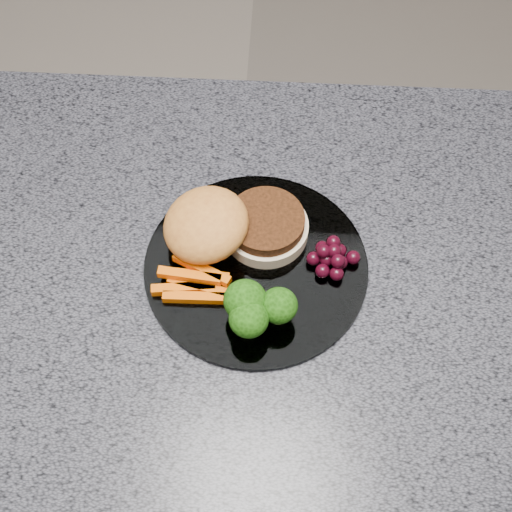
% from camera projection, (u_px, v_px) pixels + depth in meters
% --- Properties ---
extents(island_cabinet, '(1.20, 0.60, 0.86)m').
position_uv_depth(island_cabinet, '(203.00, 403.00, 1.23)').
color(island_cabinet, brown).
rests_on(island_cabinet, ground).
extents(countertop, '(1.20, 0.60, 0.04)m').
position_uv_depth(countertop, '(178.00, 273.00, 0.85)').
color(countertop, '#4B4C56').
rests_on(countertop, island_cabinet).
extents(plate, '(0.26, 0.26, 0.01)m').
position_uv_depth(plate, '(256.00, 266.00, 0.83)').
color(plate, white).
rests_on(plate, countertop).
extents(burger, '(0.19, 0.14, 0.06)m').
position_uv_depth(burger, '(228.00, 227.00, 0.82)').
color(burger, beige).
rests_on(burger, plate).
extents(carrot_sticks, '(0.09, 0.06, 0.02)m').
position_uv_depth(carrot_sticks, '(194.00, 282.00, 0.80)').
color(carrot_sticks, '#E35A03').
rests_on(carrot_sticks, plate).
extents(broccoli, '(0.08, 0.07, 0.06)m').
position_uv_depth(broccoli, '(255.00, 308.00, 0.76)').
color(broccoli, '#5C9134').
rests_on(broccoli, plate).
extents(grape_bunch, '(0.06, 0.05, 0.03)m').
position_uv_depth(grape_bunch, '(332.00, 257.00, 0.82)').
color(grape_bunch, black).
rests_on(grape_bunch, plate).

